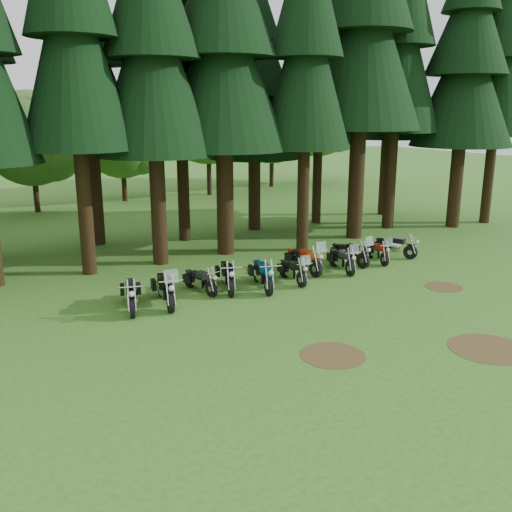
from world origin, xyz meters
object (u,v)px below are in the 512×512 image
object	(u,v)px
motorcycle_3	(227,276)
motorcycle_9	(377,252)
motorcycle_1	(165,290)
motorcycle_10	(395,247)
motorcycle_0	(131,295)
motorcycle_8	(350,254)
motorcycle_6	(304,260)
motorcycle_2	(200,281)
motorcycle_4	(263,275)
motorcycle_7	(342,260)
motorcycle_5	(293,271)

from	to	relation	value
motorcycle_3	motorcycle_9	distance (m)	7.48
motorcycle_1	motorcycle_9	bearing A→B (deg)	14.22
motorcycle_10	motorcycle_0	bearing A→B (deg)	161.64
motorcycle_8	motorcycle_10	size ratio (longest dim) A/B	1.09
motorcycle_1	motorcycle_6	world-z (taller)	motorcycle_1
motorcycle_2	motorcycle_9	xyz separation A→B (m)	(8.49, -0.39, 0.02)
motorcycle_0	motorcycle_2	bearing A→B (deg)	26.59
motorcycle_3	motorcycle_4	bearing A→B (deg)	-5.55
motorcycle_7	motorcycle_10	xyz separation A→B (m)	(3.62, 0.57, -0.02)
motorcycle_5	motorcycle_2	bearing A→B (deg)	174.47
motorcycle_2	motorcycle_4	world-z (taller)	motorcycle_4
motorcycle_1	motorcycle_8	bearing A→B (deg)	16.59
motorcycle_3	motorcycle_7	xyz separation A→B (m)	(5.20, -0.42, -0.04)
motorcycle_8	motorcycle_4	bearing A→B (deg)	-177.30
motorcycle_5	motorcycle_7	distance (m)	2.62
motorcycle_3	motorcycle_10	xyz separation A→B (m)	(8.82, 0.14, -0.05)
motorcycle_5	motorcycle_7	bearing A→B (deg)	11.03
motorcycle_6	motorcycle_8	bearing A→B (deg)	-1.15
motorcycle_2	motorcycle_3	xyz separation A→B (m)	(1.01, -0.26, 0.09)
motorcycle_8	motorcycle_2	bearing A→B (deg)	173.15
motorcycle_9	motorcycle_10	bearing A→B (deg)	29.42
motorcycle_9	motorcycle_8	bearing A→B (deg)	-176.63
motorcycle_0	motorcycle_5	bearing A→B (deg)	14.47
motorcycle_7	motorcycle_6	bearing A→B (deg)	167.58
motorcycle_1	motorcycle_3	distance (m)	2.65
motorcycle_0	motorcycle_6	bearing A→B (deg)	21.69
motorcycle_2	motorcycle_8	bearing A→B (deg)	-8.18
motorcycle_8	motorcycle_9	distance (m)	1.35
motorcycle_1	motorcycle_9	distance (m)	10.11
motorcycle_6	motorcycle_7	xyz separation A→B (m)	(1.44, -0.72, -0.05)
motorcycle_5	motorcycle_3	bearing A→B (deg)	174.90
motorcycle_6	motorcycle_3	bearing A→B (deg)	-174.72
motorcycle_0	motorcycle_2	world-z (taller)	motorcycle_0
motorcycle_6	motorcycle_10	world-z (taller)	motorcycle_6
motorcycle_0	motorcycle_4	world-z (taller)	motorcycle_4
motorcycle_3	motorcycle_7	bearing A→B (deg)	16.79
motorcycle_10	motorcycle_8	bearing A→B (deg)	158.91
motorcycle_0	motorcycle_7	bearing A→B (deg)	16.60
motorcycle_4	motorcycle_9	world-z (taller)	motorcycle_9
motorcycle_5	motorcycle_6	world-z (taller)	motorcycle_6
motorcycle_4	motorcycle_7	distance (m)	4.03
motorcycle_1	motorcycle_3	xyz separation A→B (m)	(2.63, 0.33, -0.03)
motorcycle_7	motorcycle_1	bearing A→B (deg)	-166.61
motorcycle_8	motorcycle_10	bearing A→B (deg)	-7.88
motorcycle_4	motorcycle_5	distance (m)	1.41
motorcycle_5	motorcycle_9	world-z (taller)	motorcycle_5
motorcycle_10	motorcycle_6	bearing A→B (deg)	158.64
motorcycle_4	motorcycle_7	xyz separation A→B (m)	(4.02, 0.17, -0.05)
motorcycle_1	motorcycle_4	bearing A→B (deg)	9.07
motorcycle_0	motorcycle_2	size ratio (longest dim) A/B	1.15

